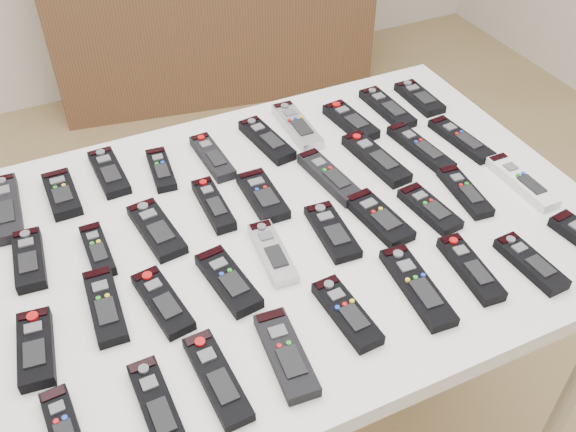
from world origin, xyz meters
name	(u,v)px	position (x,y,z in m)	size (l,w,h in m)	color
ground	(306,400)	(0.00, 0.00, 0.00)	(4.00, 4.00, 0.00)	#9A824E
table	(288,244)	(-0.08, -0.06, 0.72)	(1.25, 0.88, 0.78)	white
sideboard	(213,19)	(0.39, 1.78, 0.36)	(1.46, 0.38, 0.73)	#543321
remote_0	(6,208)	(-0.60, 0.22, 0.79)	(0.06, 0.20, 0.02)	black
remote_1	(62,194)	(-0.48, 0.22, 0.79)	(0.06, 0.15, 0.02)	black
remote_2	(109,172)	(-0.37, 0.25, 0.79)	(0.05, 0.17, 0.02)	black
remote_3	(161,170)	(-0.27, 0.21, 0.79)	(0.04, 0.15, 0.02)	black
remote_4	(212,157)	(-0.15, 0.21, 0.79)	(0.05, 0.17, 0.02)	black
remote_5	(267,140)	(-0.01, 0.22, 0.79)	(0.05, 0.18, 0.02)	black
remote_6	(297,126)	(0.08, 0.24, 0.79)	(0.05, 0.19, 0.02)	#B7B7BC
remote_7	(351,121)	(0.20, 0.20, 0.79)	(0.06, 0.16, 0.02)	black
remote_8	(387,108)	(0.32, 0.22, 0.79)	(0.05, 0.18, 0.02)	black
remote_9	(419,98)	(0.42, 0.22, 0.79)	(0.06, 0.15, 0.02)	black
remote_10	(29,260)	(-0.57, 0.05, 0.79)	(0.05, 0.15, 0.02)	black
remote_11	(98,250)	(-0.45, 0.02, 0.79)	(0.04, 0.14, 0.02)	black
remote_12	(157,229)	(-0.33, 0.03, 0.79)	(0.06, 0.17, 0.02)	black
remote_13	(213,205)	(-0.21, 0.05, 0.79)	(0.04, 0.16, 0.02)	black
remote_14	(263,196)	(-0.10, 0.03, 0.79)	(0.06, 0.16, 0.02)	black
remote_15	(329,177)	(0.06, 0.03, 0.79)	(0.05, 0.19, 0.02)	black
remote_16	(376,158)	(0.18, 0.04, 0.79)	(0.05, 0.20, 0.02)	black
remote_17	(420,148)	(0.30, 0.04, 0.79)	(0.05, 0.20, 0.02)	black
remote_18	(461,139)	(0.40, 0.03, 0.79)	(0.05, 0.18, 0.02)	black
remote_19	(36,348)	(-0.60, -0.17, 0.79)	(0.06, 0.15, 0.02)	black
remote_20	(105,306)	(-0.47, -0.13, 0.79)	(0.05, 0.17, 0.02)	black
remote_21	(163,302)	(-0.38, -0.16, 0.79)	(0.05, 0.16, 0.02)	black
remote_22	(228,281)	(-0.25, -0.16, 0.79)	(0.06, 0.16, 0.02)	black
remote_23	(272,252)	(-0.15, -0.13, 0.79)	(0.05, 0.17, 0.02)	#B7B7BC
remote_24	(332,231)	(-0.02, -0.13, 0.79)	(0.06, 0.16, 0.02)	black
remote_25	(379,218)	(0.08, -0.13, 0.79)	(0.06, 0.16, 0.02)	black
remote_26	(430,209)	(0.19, -0.15, 0.79)	(0.05, 0.15, 0.02)	black
remote_27	(465,192)	(0.29, -0.14, 0.79)	(0.05, 0.16, 0.02)	black
remote_28	(522,182)	(0.43, -0.16, 0.79)	(0.05, 0.19, 0.02)	silver
remote_29	(64,428)	(-0.58, -0.33, 0.79)	(0.04, 0.14, 0.02)	black
remote_30	(158,407)	(-0.44, -0.36, 0.79)	(0.05, 0.18, 0.02)	black
remote_31	(217,378)	(-0.35, -0.35, 0.79)	(0.05, 0.18, 0.02)	black
remote_32	(286,354)	(-0.23, -0.35, 0.79)	(0.06, 0.17, 0.02)	black
remote_33	(347,313)	(-0.10, -0.32, 0.79)	(0.05, 0.16, 0.02)	black
remote_34	(417,286)	(0.05, -0.32, 0.79)	(0.05, 0.20, 0.02)	black
remote_35	(470,268)	(0.16, -0.32, 0.79)	(0.05, 0.17, 0.02)	black
remote_36	(531,263)	(0.27, -0.36, 0.79)	(0.05, 0.15, 0.02)	black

